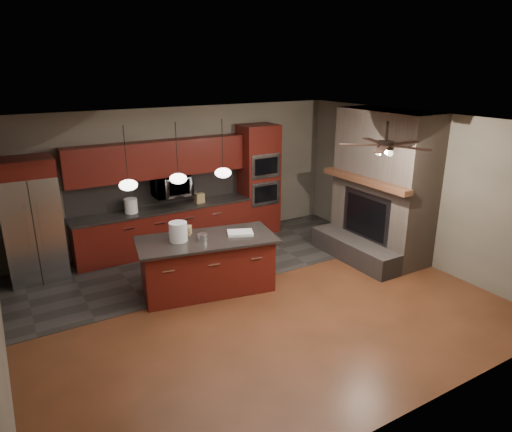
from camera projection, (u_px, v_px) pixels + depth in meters
ground at (254, 300)px, 7.30m from camera, size 7.00×7.00×0.00m
ceiling at (254, 123)px, 6.41m from camera, size 7.00×6.00×0.02m
back_wall at (180, 177)px, 9.31m from camera, size 7.00×0.02×2.80m
right_wall at (415, 187)px, 8.55m from camera, size 0.02×6.00×2.80m
slate_tile_patch at (207, 260)px, 8.77m from camera, size 7.00×2.40×0.01m
fireplace_column at (381, 191)px, 8.68m from camera, size 1.30×2.10×2.80m
back_cabinetry at (163, 207)px, 9.03m from camera, size 3.59×0.64×2.20m
oven_tower at (259, 180)px, 9.94m from camera, size 0.80×0.63×2.38m
microwave at (171, 186)px, 9.00m from camera, size 0.73×0.41×0.50m
refrigerator at (32, 220)px, 7.73m from camera, size 0.92×0.75×2.14m
kitchen_island at (207, 264)px, 7.49m from camera, size 2.37×1.41×0.92m
white_bucket at (178, 232)px, 7.19m from camera, size 0.39×0.39×0.31m
paint_can at (202, 237)px, 7.25m from camera, size 0.19×0.19×0.10m
paint_tray at (240, 233)px, 7.53m from camera, size 0.50×0.43×0.04m
cardboard_box at (184, 230)px, 7.50m from camera, size 0.27×0.26×0.14m
counter_bucket at (131, 206)px, 8.63m from camera, size 0.32×0.32×0.28m
counter_box at (200, 198)px, 9.28m from camera, size 0.18×0.15×0.19m
pendant_left at (128, 185)px, 6.45m from camera, size 0.26×0.26×0.92m
pendant_center at (178, 178)px, 6.81m from camera, size 0.26×0.26×0.92m
pendant_right at (223, 173)px, 7.18m from camera, size 0.26×0.26×0.92m
ceiling_fan at (386, 145)px, 6.74m from camera, size 1.27×1.33×0.41m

